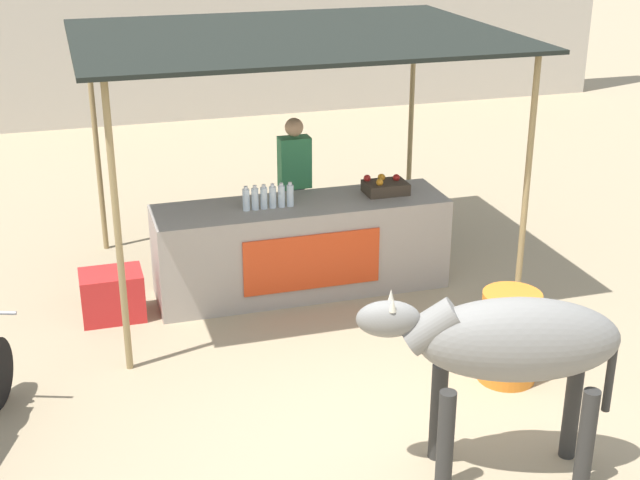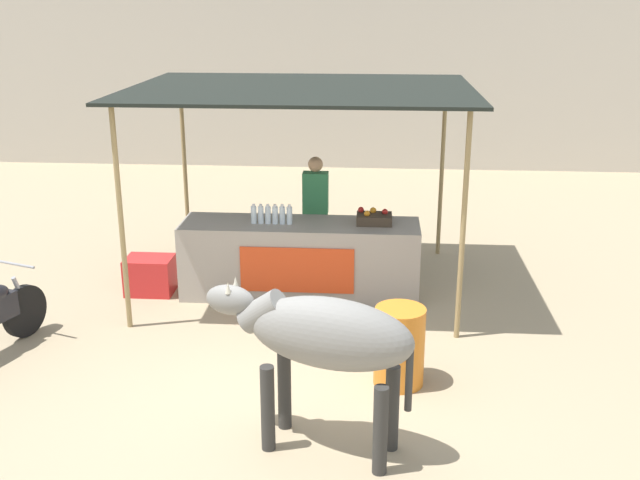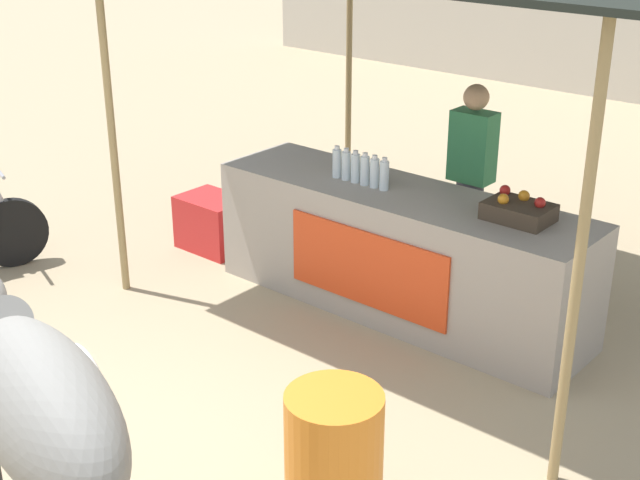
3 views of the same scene
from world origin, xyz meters
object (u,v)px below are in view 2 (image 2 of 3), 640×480
Objects in this scene: vendor_behind_counter at (316,215)px; water_barrel at (399,346)px; cow at (323,337)px; stall_counter at (300,259)px; cooler_box at (150,275)px; fruit_crate at (374,218)px.

vendor_behind_counter is 3.21m from water_barrel.
vendor_behind_counter is 4.18m from cow.
cooler_box is (-1.94, -0.10, -0.24)m from stall_counter.
fruit_crate is 0.55× the size of water_barrel.
water_barrel is at bearing -70.35° from vendor_behind_counter.
cow is at bearing -81.10° from stall_counter.
fruit_crate is (0.93, 0.06, 0.55)m from stall_counter.
cow is (2.48, -3.30, 0.79)m from cooler_box.
cooler_box is (-2.87, -0.16, -0.79)m from fruit_crate.
vendor_behind_counter is 2.33m from cooler_box.
cow is (-0.39, -3.46, 0.00)m from fruit_crate.
vendor_behind_counter reaches higher than water_barrel.
cow reaches higher than water_barrel.
stall_counter is 3.49m from cow.
cooler_box is 0.32× the size of cow.
fruit_crate is 0.24× the size of cow.
vendor_behind_counter is at bearing 22.23° from cooler_box.
fruit_crate reaches higher than water_barrel.
cooler_box is at bearing -177.14° from stall_counter.
fruit_crate is 0.73× the size of cooler_box.
water_barrel is 1.48m from cow.
stall_counter reaches higher than cooler_box.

